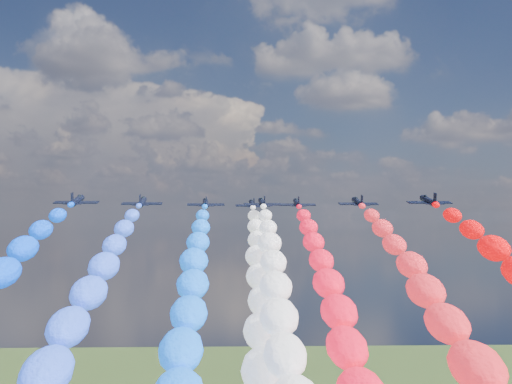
{
  "coord_description": "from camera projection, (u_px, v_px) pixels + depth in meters",
  "views": [
    {
      "loc": [
        -4.26,
        -127.21,
        102.04
      ],
      "look_at": [
        0.0,
        4.0,
        106.94
      ],
      "focal_mm": 46.72,
      "sensor_mm": 36.0,
      "label": 1
    }
  ],
  "objects": [
    {
      "name": "jet_0",
      "position": [
        77.0,
        201.0,
        119.25
      ],
      "size": [
        7.87,
        10.75,
        4.15
      ],
      "primitive_type": null,
      "rotation": [
        0.18,
        0.0,
        0.01
      ],
      "color": "black"
    },
    {
      "name": "jet_1",
      "position": [
        142.0,
        202.0,
        130.05
      ],
      "size": [
        8.14,
        10.94,
        4.15
      ],
      "primitive_type": null,
      "rotation": [
        0.18,
        0.0,
        0.03
      ],
      "color": "black"
    },
    {
      "name": "trail_1",
      "position": [
        60.0,
        376.0,
        68.94
      ],
      "size": [
        6.83,
        119.05,
        43.94
      ],
      "primitive_type": null,
      "color": "blue"
    },
    {
      "name": "jet_2",
      "position": [
        206.0,
        203.0,
        140.82
      ],
      "size": [
        8.5,
        11.19,
        4.15
      ],
      "primitive_type": null,
      "rotation": [
        0.18,
        0.0,
        0.07
      ],
      "color": "black"
    },
    {
      "name": "trail_2",
      "position": [
        184.0,
        354.0,
        79.71
      ],
      "size": [
        6.83,
        119.05,
        43.94
      ],
      "primitive_type": null,
      "color": "#0D61FF"
    },
    {
      "name": "jet_3",
      "position": [
        263.0,
        203.0,
        137.89
      ],
      "size": [
        8.48,
        11.18,
        4.15
      ],
      "primitive_type": null,
      "rotation": [
        0.18,
        0.0,
        0.07
      ],
      "color": "black"
    },
    {
      "name": "trail_3",
      "position": [
        285.0,
        359.0,
        76.78
      ],
      "size": [
        6.83,
        119.05,
        43.94
      ],
      "primitive_type": null,
      "color": "silver"
    },
    {
      "name": "jet_4",
      "position": [
        252.0,
        204.0,
        152.96
      ],
      "size": [
        8.48,
        11.18,
        4.15
      ],
      "primitive_type": null,
      "rotation": [
        0.18,
        0.0,
        0.07
      ],
      "color": "black"
    },
    {
      "name": "trail_4",
      "position": [
        264.0,
        336.0,
        91.84
      ],
      "size": [
        6.83,
        119.05,
        43.94
      ],
      "primitive_type": null,
      "color": "silver"
    },
    {
      "name": "jet_5",
      "position": [
        297.0,
        203.0,
        142.16
      ],
      "size": [
        7.84,
        10.73,
        4.15
      ],
      "primitive_type": null,
      "rotation": [
        0.18,
        0.0,
        -0.01
      ],
      "color": "black"
    },
    {
      "name": "trail_5",
      "position": [
        344.0,
        352.0,
        81.05
      ],
      "size": [
        6.83,
        119.05,
        43.94
      ],
      "primitive_type": null,
      "color": "#FB0C29"
    },
    {
      "name": "jet_6",
      "position": [
        358.0,
        202.0,
        132.52
      ],
      "size": [
        8.07,
        10.89,
        4.15
      ],
      "primitive_type": null,
      "rotation": [
        0.18,
        0.0,
        0.03
      ],
      "color": "black"
    },
    {
      "name": "trail_6",
      "position": [
        463.0,
        370.0,
        71.41
      ],
      "size": [
        6.83,
        119.05,
        43.94
      ],
      "primitive_type": null,
      "color": "red"
    },
    {
      "name": "jet_7",
      "position": [
        429.0,
        201.0,
        120.34
      ],
      "size": [
        8.01,
        10.85,
        4.15
      ],
      "primitive_type": null,
      "rotation": [
        0.18,
        0.0,
        0.02
      ],
      "color": "black"
    }
  ]
}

